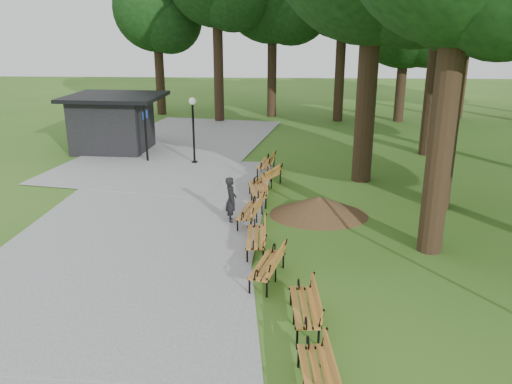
{
  "coord_description": "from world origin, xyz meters",
  "views": [
    {
      "loc": [
        0.61,
        -12.87,
        6.37
      ],
      "look_at": [
        -0.19,
        3.09,
        1.1
      ],
      "focal_mm": 36.33,
      "sensor_mm": 36.0,
      "label": 1
    }
  ],
  "objects_px": {
    "bench_3": "(256,237)",
    "bench_7": "(266,163)",
    "dirt_mound": "(319,206)",
    "bench_5": "(257,190)",
    "person": "(231,200)",
    "bench_6": "(267,177)",
    "bench_2": "(267,265)",
    "bench_4": "(250,211)",
    "bench_1": "(304,307)",
    "kiosk": "(112,123)",
    "lamp_post": "(193,116)",
    "bench_0": "(317,375)"
  },
  "relations": [
    {
      "from": "bench_5",
      "to": "lamp_post",
      "type": "bearing_deg",
      "value": -156.96
    },
    {
      "from": "person",
      "to": "lamp_post",
      "type": "distance_m",
      "value": 7.93
    },
    {
      "from": "dirt_mound",
      "to": "bench_5",
      "type": "distance_m",
      "value": 2.55
    },
    {
      "from": "lamp_post",
      "to": "bench_7",
      "type": "bearing_deg",
      "value": -23.06
    },
    {
      "from": "person",
      "to": "bench_5",
      "type": "height_order",
      "value": "person"
    },
    {
      "from": "bench_1",
      "to": "bench_3",
      "type": "bearing_deg",
      "value": -165.39
    },
    {
      "from": "bench_4",
      "to": "bench_6",
      "type": "height_order",
      "value": "same"
    },
    {
      "from": "bench_0",
      "to": "bench_4",
      "type": "relative_size",
      "value": 1.0
    },
    {
      "from": "bench_1",
      "to": "bench_5",
      "type": "height_order",
      "value": "same"
    },
    {
      "from": "kiosk",
      "to": "lamp_post",
      "type": "xyz_separation_m",
      "value": [
        4.59,
        -2.34,
        0.78
      ]
    },
    {
      "from": "kiosk",
      "to": "bench_7",
      "type": "xyz_separation_m",
      "value": [
        8.01,
        -3.8,
        -1.01
      ]
    },
    {
      "from": "bench_7",
      "to": "bench_5",
      "type": "bearing_deg",
      "value": 5.96
    },
    {
      "from": "lamp_post",
      "to": "bench_4",
      "type": "bearing_deg",
      "value": -67.63
    },
    {
      "from": "bench_4",
      "to": "bench_7",
      "type": "relative_size",
      "value": 1.0
    },
    {
      "from": "person",
      "to": "bench_1",
      "type": "height_order",
      "value": "person"
    },
    {
      "from": "person",
      "to": "bench_3",
      "type": "relative_size",
      "value": 0.82
    },
    {
      "from": "person",
      "to": "lamp_post",
      "type": "height_order",
      "value": "lamp_post"
    },
    {
      "from": "bench_6",
      "to": "lamp_post",
      "type": "bearing_deg",
      "value": -110.8
    },
    {
      "from": "bench_6",
      "to": "bench_4",
      "type": "bearing_deg",
      "value": 18.66
    },
    {
      "from": "bench_3",
      "to": "bench_6",
      "type": "distance_m",
      "value": 6.08
    },
    {
      "from": "bench_2",
      "to": "bench_4",
      "type": "distance_m",
      "value": 4.02
    },
    {
      "from": "dirt_mound",
      "to": "bench_2",
      "type": "height_order",
      "value": "bench_2"
    },
    {
      "from": "dirt_mound",
      "to": "bench_7",
      "type": "height_order",
      "value": "bench_7"
    },
    {
      "from": "person",
      "to": "bench_4",
      "type": "relative_size",
      "value": 0.82
    },
    {
      "from": "dirt_mound",
      "to": "bench_2",
      "type": "xyz_separation_m",
      "value": [
        -1.64,
        -4.86,
        0.1
      ]
    },
    {
      "from": "kiosk",
      "to": "bench_6",
      "type": "distance_m",
      "value": 10.1
    },
    {
      "from": "bench_1",
      "to": "bench_6",
      "type": "height_order",
      "value": "same"
    },
    {
      "from": "dirt_mound",
      "to": "bench_3",
      "type": "relative_size",
      "value": 1.5
    },
    {
      "from": "bench_1",
      "to": "bench_5",
      "type": "distance_m",
      "value": 8.29
    },
    {
      "from": "bench_1",
      "to": "bench_4",
      "type": "relative_size",
      "value": 1.0
    },
    {
      "from": "lamp_post",
      "to": "bench_0",
      "type": "height_order",
      "value": "lamp_post"
    },
    {
      "from": "lamp_post",
      "to": "bench_3",
      "type": "bearing_deg",
      "value": -70.71
    },
    {
      "from": "bench_1",
      "to": "bench_7",
      "type": "bearing_deg",
      "value": -177.84
    },
    {
      "from": "lamp_post",
      "to": "bench_5",
      "type": "distance_m",
      "value": 6.46
    },
    {
      "from": "person",
      "to": "bench_6",
      "type": "xyz_separation_m",
      "value": [
        1.06,
        3.8,
        -0.34
      ]
    },
    {
      "from": "dirt_mound",
      "to": "bench_4",
      "type": "bearing_deg",
      "value": -158.8
    },
    {
      "from": "bench_1",
      "to": "bench_4",
      "type": "xyz_separation_m",
      "value": [
        -1.55,
        5.97,
        0.0
      ]
    },
    {
      "from": "bench_3",
      "to": "bench_7",
      "type": "bearing_deg",
      "value": 178.09
    },
    {
      "from": "bench_2",
      "to": "kiosk",
      "type": "bearing_deg",
      "value": -134.64
    },
    {
      "from": "bench_5",
      "to": "bench_7",
      "type": "bearing_deg",
      "value": 168.85
    },
    {
      "from": "lamp_post",
      "to": "bench_0",
      "type": "xyz_separation_m",
      "value": [
        4.77,
        -15.78,
        -1.79
      ]
    },
    {
      "from": "dirt_mound",
      "to": "bench_5",
      "type": "relative_size",
      "value": 1.5
    },
    {
      "from": "person",
      "to": "dirt_mound",
      "type": "relative_size",
      "value": 0.55
    },
    {
      "from": "person",
      "to": "lamp_post",
      "type": "relative_size",
      "value": 0.5
    },
    {
      "from": "kiosk",
      "to": "dirt_mound",
      "type": "bearing_deg",
      "value": -38.52
    },
    {
      "from": "bench_0",
      "to": "bench_1",
      "type": "relative_size",
      "value": 1.0
    },
    {
      "from": "lamp_post",
      "to": "kiosk",
      "type": "bearing_deg",
      "value": 152.94
    },
    {
      "from": "kiosk",
      "to": "person",
      "type": "bearing_deg",
      "value": -50.83
    },
    {
      "from": "kiosk",
      "to": "bench_0",
      "type": "relative_size",
      "value": 2.43
    },
    {
      "from": "person",
      "to": "kiosk",
      "type": "height_order",
      "value": "kiosk"
    }
  ]
}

